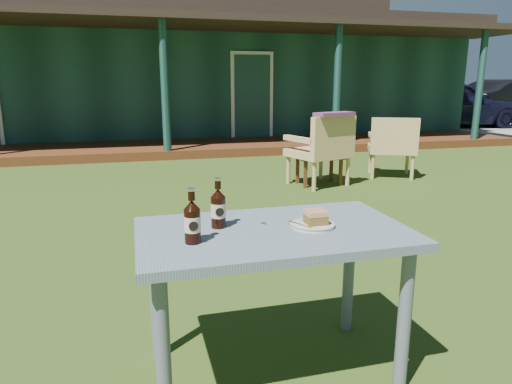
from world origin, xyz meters
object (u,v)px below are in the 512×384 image
object	(u,v)px
armchair_left	(323,147)
car_near	(450,104)
cafe_table	(273,250)
cola_bottle_far	(192,221)
cake_slice	(316,217)
cola_bottle_near	(218,208)
armchair_right	(393,144)
plate	(312,224)
side_table	(319,160)

from	to	relation	value
armchair_left	car_near	bearing A→B (deg)	43.28
cafe_table	armchair_left	world-z (taller)	armchair_left
car_near	cola_bottle_far	world-z (taller)	car_near
cake_slice	cola_bottle_far	size ratio (longest dim) A/B	0.40
cola_bottle_near	armchair_right	size ratio (longest dim) A/B	0.26
cola_bottle_far	cake_slice	bearing A→B (deg)	7.13
cola_bottle_near	armchair_left	xyz separation A→B (m)	(2.06, 3.60, -0.28)
plate	armchair_right	distance (m)	4.88
cola_bottle_near	side_table	world-z (taller)	cola_bottle_near
cola_bottle_far	cola_bottle_near	bearing A→B (deg)	51.46
cafe_table	armchair_right	xyz separation A→B (m)	(3.02, 3.96, -0.13)
cafe_table	cola_bottle_far	size ratio (longest dim) A/B	5.26
cola_bottle_far	armchair_right	bearing A→B (deg)	50.00
cola_bottle_near	side_table	xyz separation A→B (m)	(2.05, 3.69, -0.47)
car_near	cola_bottle_far	distance (m)	13.73
cafe_table	side_table	xyz separation A→B (m)	(1.82, 3.78, -0.28)
plate	cola_bottle_far	size ratio (longest dim) A/B	0.89
cola_bottle_far	side_table	size ratio (longest dim) A/B	0.38
plate	side_table	distance (m)	4.14
armchair_right	cola_bottle_near	bearing A→B (deg)	-130.07
armchair_left	side_table	distance (m)	0.21
car_near	armchair_left	distance (m)	9.50
plate	side_table	world-z (taller)	plate
plate	armchair_right	bearing A→B (deg)	54.39
car_near	cola_bottle_near	world-z (taller)	car_near
cafe_table	side_table	size ratio (longest dim) A/B	2.00
cake_slice	armchair_left	size ratio (longest dim) A/B	0.10
car_near	plate	xyz separation A→B (m)	(-8.56, -10.20, 0.01)
cola_bottle_near	cola_bottle_far	xyz separation A→B (m)	(-0.14, -0.17, 0.00)
plate	armchair_left	distance (m)	4.05
plate	armchair_left	xyz separation A→B (m)	(1.64, 3.69, -0.20)
car_near	cola_bottle_near	xyz separation A→B (m)	(-8.97, -10.11, 0.09)
armchair_right	side_table	bearing A→B (deg)	-171.64
cake_slice	cola_bottle_near	world-z (taller)	cola_bottle_near
car_near	plate	bearing A→B (deg)	145.28
cafe_table	cola_bottle_far	bearing A→B (deg)	-167.26
plate	cake_slice	xyz separation A→B (m)	(0.01, -0.01, 0.04)
cola_bottle_far	armchair_left	distance (m)	4.37
cake_slice	side_table	size ratio (longest dim) A/B	0.15
cafe_table	plate	distance (m)	0.21
cake_slice	car_near	bearing A→B (deg)	50.07
plate	cake_slice	size ratio (longest dim) A/B	2.22
cafe_table	armchair_left	size ratio (longest dim) A/B	1.28
plate	cake_slice	distance (m)	0.04
car_near	cola_bottle_near	size ratio (longest dim) A/B	18.62
cola_bottle_near	armchair_left	size ratio (longest dim) A/B	0.24
armchair_right	cafe_table	bearing A→B (deg)	-127.37
cake_slice	cola_bottle_far	xyz separation A→B (m)	(-0.56, -0.07, 0.05)
car_near	armchair_right	xyz separation A→B (m)	(-5.72, -6.24, -0.23)
cake_slice	cola_bottle_near	distance (m)	0.44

